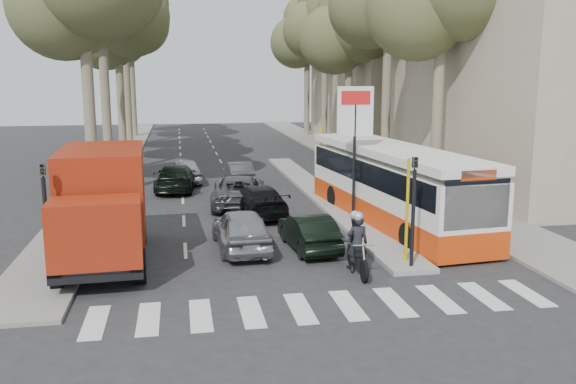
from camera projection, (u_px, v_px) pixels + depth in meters
name	position (u px, v px, depth m)	size (l,w,h in m)	color
ground	(300.00, 262.00, 20.01)	(120.00, 120.00, 0.00)	#28282B
sidewalk_right	(347.00, 156.00, 45.67)	(3.20, 70.00, 0.12)	gray
median_left	(122.00, 156.00, 45.67)	(2.40, 64.00, 0.12)	gray
traffic_island	(320.00, 194.00, 31.20)	(1.50, 26.00, 0.16)	gray
building_near	(540.00, 19.00, 32.62)	(11.00, 18.00, 18.00)	#B5A790
building_far	(396.00, 53.00, 54.08)	(11.00, 20.00, 16.00)	#B7A88E
billboard	(355.00, 134.00, 24.72)	(1.50, 12.10, 5.60)	yellow
traffic_light_island	(414.00, 193.00, 18.66)	(0.16, 0.41, 3.60)	black
traffic_light_left	(45.00, 202.00, 17.26)	(0.16, 0.41, 3.60)	black
tree_l_c	(119.00, 19.00, 43.94)	(7.40, 7.20, 13.71)	#6B604C
tree_l_d	(125.00, 6.00, 51.34)	(7.40, 7.20, 15.66)	#6B604C
tree_l_e	(131.00, 26.00, 59.24)	(7.40, 7.20, 14.49)	#6B604C
tree_r_c	(351.00, 25.00, 45.00)	(7.40, 7.20, 13.32)	#6B604C
tree_r_d	(327.00, 16.00, 52.50)	(7.40, 7.20, 14.88)	#6B604C
tree_r_e	(308.00, 31.00, 60.38)	(7.40, 7.20, 14.10)	#6B604C
silver_hatchback	(241.00, 229.00, 21.31)	(1.75, 4.34, 1.48)	#9EA0A6
dark_hatchback	(309.00, 232.00, 21.37)	(1.34, 3.84, 1.27)	black
queue_car_a	(239.00, 191.00, 28.50)	(2.41, 5.23, 1.45)	#505458
queue_car_b	(258.00, 200.00, 26.57)	(1.87, 4.61, 1.34)	black
queue_car_c	(185.00, 171.00, 34.66)	(1.64, 4.07, 1.39)	#AEB2B7
queue_car_d	(239.00, 173.00, 34.44)	(1.32, 3.79, 1.25)	#4E5056
queue_car_e	(176.00, 177.00, 32.33)	(1.97, 4.85, 1.41)	black
red_truck	(103.00, 204.00, 19.78)	(2.91, 6.98, 3.66)	black
city_bus	(393.00, 183.00, 25.02)	(3.88, 12.38, 3.21)	red
motorcycle	(356.00, 244.00, 18.90)	(0.84, 2.31, 1.96)	black
pedestrian_near	(406.00, 177.00, 30.69)	(1.01, 0.49, 1.73)	#433753
pedestrian_far	(472.00, 182.00, 29.18)	(1.17, 0.52, 1.81)	#6F6253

